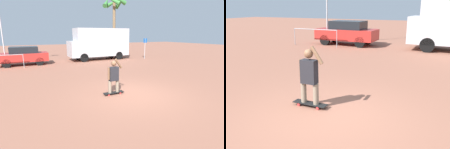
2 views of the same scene
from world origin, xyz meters
The scene contains 8 objects.
ground_plane centered at (0.00, 0.00, 0.00)m, with size 80.00×80.00×0.00m, color #935B47.
skateboard centered at (-0.72, 0.36, 0.08)m, with size 0.92×0.25×0.09m.
person_skateboarder centered at (-0.72, 0.36, 0.86)m, with size 0.67×0.22×1.47m.
camper_van centered at (2.99, 10.56, 1.68)m, with size 5.99×2.06×3.11m.
parked_car_red centered at (-4.06, 10.29, 0.81)m, with size 3.87×1.70×1.54m.
palm_tree_near_van centered at (7.79, 16.56, 6.23)m, with size 3.30×3.50×7.69m.
flagpole centered at (-5.30, 9.96, 4.10)m, with size 0.88×0.12×7.36m.
street_sign centered at (7.33, 8.75, 1.38)m, with size 0.44×0.06×2.12m.
Camera 1 is at (-4.05, -6.03, 2.56)m, focal length 28.00 mm.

